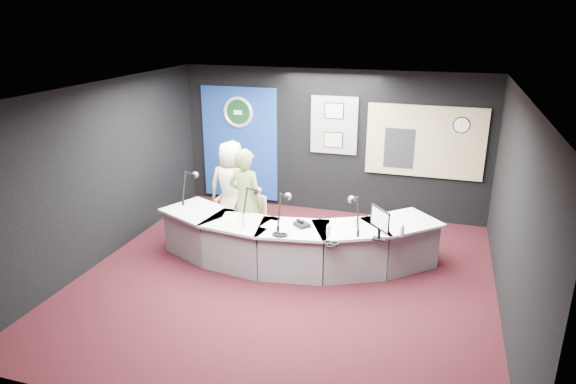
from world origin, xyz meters
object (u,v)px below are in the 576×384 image
(broadcast_desk, at_px, (292,241))
(armchair_right, at_px, (246,222))
(armchair_left, at_px, (232,205))
(person_man, at_px, (232,187))
(person_woman, at_px, (246,201))

(broadcast_desk, bearing_deg, armchair_right, 166.18)
(armchair_left, bearing_deg, person_man, 0.00)
(broadcast_desk, xyz_separation_m, person_woman, (-0.85, 0.21, 0.51))
(armchair_left, height_order, person_man, person_man)
(armchair_left, distance_m, armchair_right, 0.90)
(person_man, bearing_deg, broadcast_desk, 140.87)
(broadcast_desk, distance_m, armchair_right, 0.89)
(broadcast_desk, height_order, person_woman, person_woman)
(armchair_right, distance_m, person_woman, 0.36)
(broadcast_desk, distance_m, armchair_left, 1.68)
(broadcast_desk, relative_size, armchair_right, 4.36)
(person_man, distance_m, person_woman, 0.90)
(armchair_left, relative_size, person_man, 0.60)
(broadcast_desk, xyz_separation_m, person_man, (-1.41, 0.92, 0.46))
(armchair_left, height_order, person_woman, person_woman)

